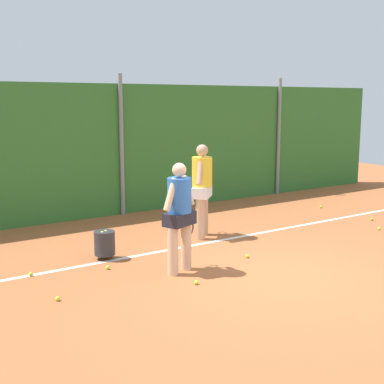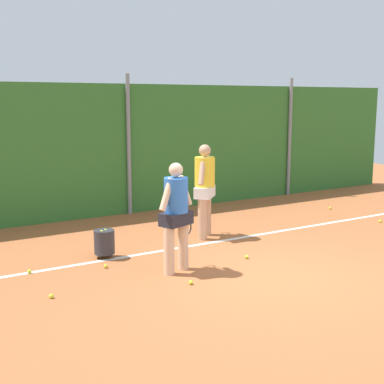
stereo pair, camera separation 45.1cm
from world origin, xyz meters
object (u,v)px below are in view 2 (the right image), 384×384
(tennis_ball_3, at_px, (176,219))
(tennis_ball_6, at_px, (191,282))
(ball_hopper, at_px, (104,242))
(player_foreground_near, at_px, (176,212))
(tennis_ball_11, at_px, (106,266))
(tennis_ball_0, at_px, (29,271))
(tennis_ball_7, at_px, (380,221))
(tennis_ball_2, at_px, (51,296))
(tennis_ball_9, at_px, (330,208))
(player_midcourt, at_px, (205,186))
(tennis_ball_8, at_px, (247,257))

(tennis_ball_3, height_order, tennis_ball_6, same)
(ball_hopper, distance_m, tennis_ball_6, 2.05)
(player_foreground_near, bearing_deg, tennis_ball_11, 120.88)
(tennis_ball_0, relative_size, tennis_ball_7, 1.00)
(player_foreground_near, xyz_separation_m, tennis_ball_6, (-0.11, -0.64, -0.96))
(tennis_ball_2, relative_size, tennis_ball_3, 1.00)
(tennis_ball_0, bearing_deg, tennis_ball_7, -3.93)
(ball_hopper, xyz_separation_m, tennis_ball_9, (6.45, 0.93, -0.26))
(player_midcourt, height_order, tennis_ball_11, player_midcourt)
(player_foreground_near, bearing_deg, tennis_ball_0, 131.62)
(player_midcourt, bearing_deg, tennis_ball_9, -35.46)
(tennis_ball_7, relative_size, tennis_ball_11, 1.00)
(player_midcourt, height_order, tennis_ball_6, player_midcourt)
(tennis_ball_0, xyz_separation_m, tennis_ball_6, (1.96, -1.77, 0.00))
(tennis_ball_7, bearing_deg, ball_hopper, 173.68)
(ball_hopper, bearing_deg, tennis_ball_2, -133.84)
(ball_hopper, xyz_separation_m, tennis_ball_6, (0.61, -1.94, -0.26))
(tennis_ball_0, distance_m, tennis_ball_8, 3.65)
(tennis_ball_11, bearing_deg, player_foreground_near, -39.40)
(player_foreground_near, xyz_separation_m, tennis_ball_9, (5.73, 2.24, -0.96))
(tennis_ball_0, bearing_deg, tennis_ball_11, -18.11)
(tennis_ball_7, bearing_deg, player_foreground_near, -173.92)
(tennis_ball_3, xyz_separation_m, tennis_ball_7, (3.85, -2.58, 0.00))
(tennis_ball_0, relative_size, tennis_ball_2, 1.00)
(tennis_ball_11, bearing_deg, tennis_ball_0, 161.89)
(tennis_ball_7, bearing_deg, player_midcourt, 166.44)
(tennis_ball_8, xyz_separation_m, tennis_ball_11, (-2.31, 0.78, 0.00))
(tennis_ball_11, bearing_deg, tennis_ball_9, 12.55)
(tennis_ball_0, xyz_separation_m, tennis_ball_8, (3.46, -1.16, 0.00))
(tennis_ball_6, height_order, tennis_ball_8, same)
(tennis_ball_9, bearing_deg, player_foreground_near, -158.70)
(tennis_ball_0, height_order, tennis_ball_6, same)
(tennis_ball_6, xyz_separation_m, tennis_ball_7, (5.75, 1.24, 0.00))
(tennis_ball_2, bearing_deg, player_foreground_near, 2.96)
(player_midcourt, distance_m, tennis_ball_0, 3.78)
(tennis_ball_11, bearing_deg, player_midcourt, 18.69)
(player_foreground_near, bearing_deg, tennis_ball_6, -119.62)
(tennis_ball_2, relative_size, tennis_ball_11, 1.00)
(tennis_ball_11, bearing_deg, tennis_ball_7, -1.35)
(player_foreground_near, distance_m, tennis_ball_0, 2.54)
(tennis_ball_3, distance_m, tennis_ball_8, 3.24)
(player_foreground_near, distance_m, player_midcourt, 2.21)
(player_foreground_near, bearing_deg, tennis_ball_3, 41.02)
(ball_hopper, bearing_deg, tennis_ball_11, -110.14)
(tennis_ball_9, bearing_deg, tennis_ball_6, -153.80)
(player_foreground_near, distance_m, tennis_ball_11, 1.53)
(tennis_ball_8, xyz_separation_m, tennis_ball_9, (4.34, 2.27, 0.00))
(tennis_ball_7, height_order, tennis_ball_11, same)
(player_midcourt, relative_size, tennis_ball_7, 28.45)
(tennis_ball_3, xyz_separation_m, tennis_ball_8, (-0.39, -3.21, 0.00))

